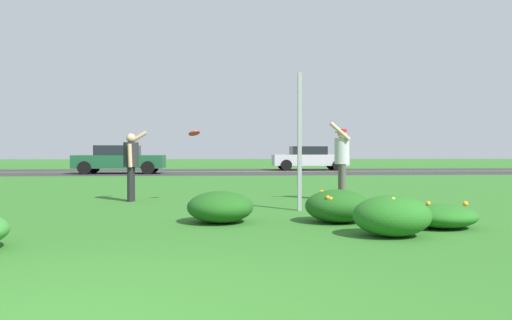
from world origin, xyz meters
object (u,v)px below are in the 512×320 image
(person_thrower_dark_shirt, at_px, (131,161))
(car_dark_green_center_left, at_px, (119,159))
(sign_post_near_path, at_px, (300,142))
(frisbee_red, at_px, (194,133))
(car_silver_center_right, at_px, (309,158))
(person_catcher_red_cap_gray_shirt, at_px, (342,157))

(person_thrower_dark_shirt, distance_m, car_dark_green_center_left, 14.93)
(sign_post_near_path, relative_size, frisbee_red, 9.78)
(sign_post_near_path, xyz_separation_m, frisbee_red, (-2.11, 1.76, 0.22))
(car_silver_center_right, bearing_deg, car_dark_green_center_left, -158.49)
(person_thrower_dark_shirt, height_order, car_silver_center_right, person_thrower_dark_shirt)
(sign_post_near_path, height_order, car_dark_green_center_left, sign_post_near_path)
(sign_post_near_path, bearing_deg, frisbee_red, 140.21)
(sign_post_near_path, bearing_deg, person_catcher_red_cap_gray_shirt, 55.62)
(person_thrower_dark_shirt, height_order, frisbee_red, same)
(person_thrower_dark_shirt, xyz_separation_m, car_dark_green_center_left, (-3.17, 14.59, -0.19))
(person_thrower_dark_shirt, relative_size, frisbee_red, 5.98)
(person_catcher_red_cap_gray_shirt, distance_m, frisbee_red, 3.43)
(person_thrower_dark_shirt, relative_size, car_silver_center_right, 0.36)
(person_thrower_dark_shirt, height_order, person_catcher_red_cap_gray_shirt, person_catcher_red_cap_gray_shirt)
(person_catcher_red_cap_gray_shirt, xyz_separation_m, frisbee_red, (-3.39, -0.11, 0.53))
(frisbee_red, xyz_separation_m, car_dark_green_center_left, (-4.63, 14.88, -0.81))
(car_dark_green_center_left, bearing_deg, car_silver_center_right, 21.51)
(person_catcher_red_cap_gray_shirt, bearing_deg, car_dark_green_center_left, 118.47)
(frisbee_red, relative_size, car_silver_center_right, 0.06)
(person_catcher_red_cap_gray_shirt, xyz_separation_m, car_dark_green_center_left, (-8.02, 14.78, -0.28))
(sign_post_near_path, distance_m, person_thrower_dark_shirt, 4.13)
(person_thrower_dark_shirt, relative_size, person_catcher_red_cap_gray_shirt, 0.89)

